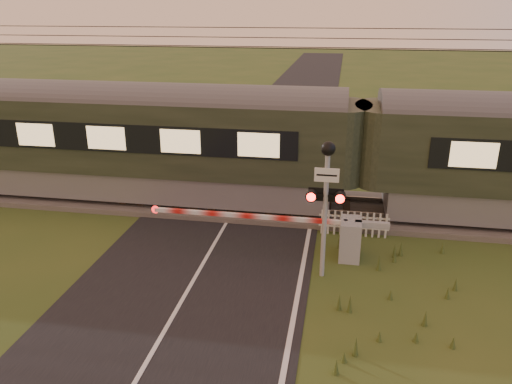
% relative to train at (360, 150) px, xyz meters
% --- Properties ---
extents(ground, '(160.00, 160.00, 0.00)m').
position_rel_train_xyz_m(ground, '(-4.23, -6.50, -2.25)').
color(ground, '#31491C').
rests_on(ground, ground).
extents(road, '(6.00, 140.00, 0.03)m').
position_rel_train_xyz_m(road, '(-4.21, -6.73, -2.24)').
color(road, black).
rests_on(road, ground).
extents(track_bed, '(140.00, 3.40, 0.39)m').
position_rel_train_xyz_m(track_bed, '(-4.23, 0.00, -2.19)').
color(track_bed, '#47423D').
rests_on(track_bed, ground).
extents(overhead_wires, '(120.00, 0.62, 0.62)m').
position_rel_train_xyz_m(overhead_wires, '(-4.23, 0.00, 3.47)').
color(overhead_wires, black).
rests_on(overhead_wires, ground).
extents(train, '(42.32, 2.92, 3.94)m').
position_rel_train_xyz_m(train, '(0.00, 0.00, 0.00)').
color(train, slate).
rests_on(train, ground).
extents(boom_gate, '(6.90, 0.89, 1.18)m').
position_rel_train_xyz_m(boom_gate, '(-0.54, -3.38, -1.61)').
color(boom_gate, gray).
rests_on(boom_gate, ground).
extents(crossing_signal, '(0.93, 0.37, 3.67)m').
position_rel_train_xyz_m(crossing_signal, '(-0.94, -4.55, 0.27)').
color(crossing_signal, gray).
rests_on(crossing_signal, ground).
extents(picket_fence, '(2.15, 0.07, 0.80)m').
position_rel_train_xyz_m(picket_fence, '(-0.11, -1.89, -1.85)').
color(picket_fence, silver).
rests_on(picket_fence, ground).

